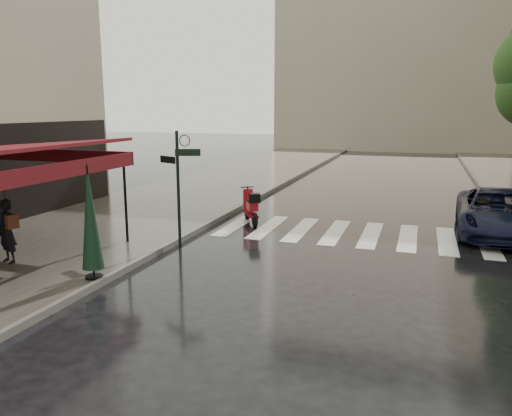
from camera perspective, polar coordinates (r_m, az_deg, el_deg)
The scene contains 11 objects.
ground at distance 10.46m, azimuth -10.25°, elevation -9.34°, with size 120.00×120.00×0.00m, color black.
sidewalk_near at distance 22.84m, azimuth -5.84°, elevation 2.22°, with size 6.00×60.00×0.12m, color #38332D.
curb_near at distance 21.77m, azimuth 1.51°, elevation 1.86°, with size 0.12×60.00×0.16m, color #595651.
curb_far at distance 21.04m, azimuth 25.39°, elevation 0.42°, with size 0.12×60.00×0.16m, color #595651.
crosswalk at distance 15.11m, azimuth 10.99°, elevation -2.86°, with size 7.85×3.20×0.01m.
signpost at distance 13.13m, azimuth -8.87°, elevation 3.20°, with size 1.17×0.29×3.10m.
backdrop_building at distance 47.02m, azimuth 16.96°, elevation 18.63°, with size 22.00×6.00×20.00m, color tan.
pedestrian_with_umbrella at distance 12.75m, azimuth -26.91°, elevation 1.23°, with size 1.09×1.10×2.36m.
scooter at distance 16.06m, azimuth -0.56°, elevation 0.04°, with size 1.00×1.49×1.11m.
parked_car at distance 16.21m, azimuth 25.91°, elevation -0.47°, with size 2.20×4.77×1.32m, color black.
parasol_back at distance 10.91m, azimuth -18.41°, elevation -1.14°, with size 0.45×0.45×2.41m.
Camera 1 is at (4.78, -8.55, 3.66)m, focal length 35.00 mm.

